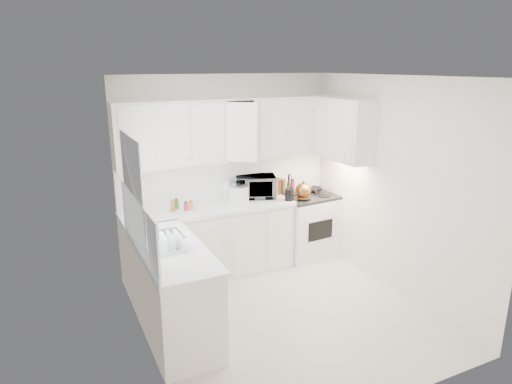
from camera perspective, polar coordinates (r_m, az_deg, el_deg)
floor at (r=5.29m, az=3.39°, el=-15.06°), size 3.20×3.20×0.00m
ceiling at (r=4.54m, az=3.94°, el=14.36°), size 3.20×3.20×0.00m
wall_back at (r=6.15m, az=-3.63°, el=2.51°), size 3.00×0.00×3.00m
wall_front at (r=3.54m, az=16.49°, el=-8.40°), size 3.00×0.00×3.00m
wall_left at (r=4.26m, az=-14.30°, el=-4.04°), size 0.00×3.20×3.20m
wall_right at (r=5.62m, az=17.14°, el=0.54°), size 0.00×3.20×3.20m
window_blinds at (r=4.52m, az=-15.17°, el=0.36°), size 0.06×0.96×1.06m
lower_cabinets_back at (r=6.01m, az=-5.87°, el=-6.38°), size 2.22×0.60×0.90m
lower_cabinets_left at (r=4.84m, az=-10.55°, el=-12.32°), size 0.60×1.60×0.90m
countertop_back at (r=5.84m, az=-5.97°, el=-2.10°), size 2.24×0.64×0.05m
countertop_left at (r=4.64m, az=-10.73°, el=-7.12°), size 0.64×1.62×0.05m
backsplash_back at (r=6.16m, az=-3.58°, el=1.81°), size 2.98×0.02×0.55m
backsplash_left at (r=4.48m, az=-14.64°, el=-4.13°), size 0.02×1.60×0.55m
upper_cabinets_back at (r=5.96m, az=-3.06°, el=4.05°), size 3.00×0.33×0.80m
upper_cabinets_right at (r=6.08m, az=10.95°, el=4.03°), size 0.33×0.90×0.80m
sink at (r=4.91m, az=-11.89°, el=-4.09°), size 0.42×0.38×0.30m
stove at (r=6.56m, az=6.49°, el=-3.20°), size 0.81×0.68×1.17m
tea_kettle at (r=6.20m, az=5.99°, el=0.33°), size 0.29×0.25×0.25m
frying_pan at (r=6.67m, az=7.18°, el=0.51°), size 0.39×0.50×0.04m
microwave at (r=6.18m, az=-0.08°, el=1.00°), size 0.61×0.46×0.37m
rice_cooker at (r=5.93m, az=-2.21°, el=-0.14°), size 0.30×0.30×0.27m
paper_towel at (r=6.10m, az=-3.73°, el=0.31°), size 0.12×0.12×0.27m
utensil_crock at (r=6.03m, az=4.25°, el=0.67°), size 0.16×0.16×0.38m
dish_rack at (r=4.51m, az=-11.24°, el=-6.15°), size 0.38×0.29×0.20m
spice_left_0 at (r=5.80m, az=-10.70°, el=-1.47°), size 0.06×0.06×0.13m
spice_left_1 at (r=5.74m, az=-9.74°, el=-1.62°), size 0.06×0.06×0.13m
spice_left_2 at (r=5.84m, az=-9.28°, el=-1.29°), size 0.06×0.06×0.13m
spice_left_3 at (r=5.78m, az=-8.32°, el=-1.44°), size 0.06×0.06×0.13m
sauce_right_0 at (r=6.33m, az=1.77°, el=0.52°), size 0.06×0.06×0.19m
sauce_right_1 at (r=6.30m, az=2.46°, el=0.45°), size 0.06×0.06×0.19m
sauce_right_2 at (r=6.38m, az=2.64°, el=0.63°), size 0.06×0.06×0.19m
sauce_right_3 at (r=6.35m, az=3.34°, el=0.56°), size 0.06×0.06×0.19m
sauce_right_4 at (r=6.43m, az=3.51°, el=0.74°), size 0.06×0.06×0.19m
sauce_right_5 at (r=6.40m, az=4.20°, el=0.67°), size 0.06×0.06×0.19m
sauce_right_6 at (r=6.48m, az=4.36°, el=0.85°), size 0.06×0.06×0.19m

